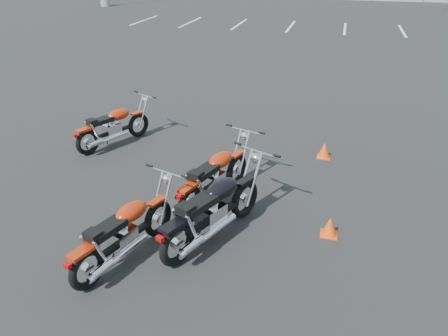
% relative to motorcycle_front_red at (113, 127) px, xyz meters
% --- Properties ---
extents(ground, '(120.00, 120.00, 0.00)m').
position_rel_motorcycle_front_red_xyz_m(ground, '(2.82, -2.33, -0.45)').
color(ground, black).
rests_on(ground, ground).
extents(motorcycle_front_red, '(1.28, 1.94, 0.98)m').
position_rel_motorcycle_front_red_xyz_m(motorcycle_front_red, '(0.00, 0.00, 0.00)').
color(motorcycle_front_red, black).
rests_on(motorcycle_front_red, ground).
extents(motorcycle_second_black, '(1.38, 2.26, 1.14)m').
position_rel_motorcycle_front_red_xyz_m(motorcycle_second_black, '(3.16, -2.86, 0.07)').
color(motorcycle_second_black, black).
rests_on(motorcycle_second_black, ground).
extents(motorcycle_third_red, '(1.05, 2.05, 1.01)m').
position_rel_motorcycle_front_red_xyz_m(motorcycle_third_red, '(2.08, -3.66, 0.01)').
color(motorcycle_third_red, black).
rests_on(motorcycle_third_red, ground).
extents(motorcycle_rear_red, '(1.10, 2.11, 1.04)m').
position_rel_motorcycle_front_red_xyz_m(motorcycle_rear_red, '(2.87, -1.77, 0.03)').
color(motorcycle_rear_red, black).
rests_on(motorcycle_rear_red, ground).
extents(training_cone_near, '(0.26, 0.26, 0.31)m').
position_rel_motorcycle_front_red_xyz_m(training_cone_near, '(4.88, -2.31, -0.29)').
color(training_cone_near, '#ED450C').
rests_on(training_cone_near, ground).
extents(training_cone_extra, '(0.28, 0.28, 0.34)m').
position_rel_motorcycle_front_red_xyz_m(training_cone_extra, '(4.64, 0.55, -0.28)').
color(training_cone_extra, '#ED450C').
rests_on(training_cone_extra, ground).
extents(parking_line_stripes, '(15.12, 4.00, 0.01)m').
position_rel_motorcycle_front_red_xyz_m(parking_line_stripes, '(0.32, 17.67, -0.44)').
color(parking_line_stripes, silver).
rests_on(parking_line_stripes, ground).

